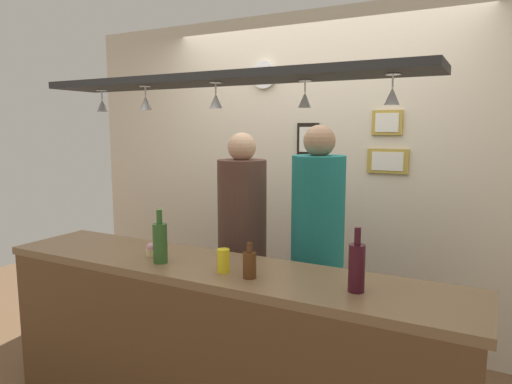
{
  "coord_description": "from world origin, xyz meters",
  "views": [
    {
      "loc": [
        1.31,
        -2.37,
        1.69
      ],
      "look_at": [
        0.0,
        0.1,
        1.3
      ],
      "focal_mm": 32.11,
      "sensor_mm": 36.0,
      "label": 1
    }
  ],
  "objects_px": {
    "person_left_brown_shirt": "(242,228)",
    "picture_frame_upper_small": "(387,123)",
    "bottle_champagne_green": "(160,242)",
    "cupcake": "(151,250)",
    "picture_frame_lower_pair": "(388,161)",
    "bottle_wine_dark_red": "(357,266)",
    "wall_clock": "(264,75)",
    "person_middle_teal_shirt": "(318,232)",
    "bottle_beer_brown_stubby": "(250,264)",
    "picture_frame_crest": "(308,139)",
    "drink_can": "(223,261)"
  },
  "relations": [
    {
      "from": "picture_frame_crest",
      "to": "person_middle_teal_shirt",
      "type": "bearing_deg",
      "value": -63.34
    },
    {
      "from": "person_left_brown_shirt",
      "to": "bottle_beer_brown_stubby",
      "type": "relative_size",
      "value": 9.24
    },
    {
      "from": "person_left_brown_shirt",
      "to": "person_middle_teal_shirt",
      "type": "height_order",
      "value": "person_middle_teal_shirt"
    },
    {
      "from": "bottle_wine_dark_red",
      "to": "wall_clock",
      "type": "relative_size",
      "value": 1.36
    },
    {
      "from": "bottle_wine_dark_red",
      "to": "bottle_champagne_green",
      "type": "relative_size",
      "value": 1.0
    },
    {
      "from": "person_left_brown_shirt",
      "to": "bottle_wine_dark_red",
      "type": "distance_m",
      "value": 1.25
    },
    {
      "from": "bottle_beer_brown_stubby",
      "to": "wall_clock",
      "type": "xyz_separation_m",
      "value": [
        -0.68,
        1.5,
        1.1
      ]
    },
    {
      "from": "drink_can",
      "to": "picture_frame_crest",
      "type": "height_order",
      "value": "picture_frame_crest"
    },
    {
      "from": "person_left_brown_shirt",
      "to": "bottle_champagne_green",
      "type": "distance_m",
      "value": 0.8
    },
    {
      "from": "bottle_champagne_green",
      "to": "bottle_beer_brown_stubby",
      "type": "bearing_deg",
      "value": 0.22
    },
    {
      "from": "person_left_brown_shirt",
      "to": "person_middle_teal_shirt",
      "type": "bearing_deg",
      "value": 0.0
    },
    {
      "from": "picture_frame_lower_pair",
      "to": "wall_clock",
      "type": "distance_m",
      "value": 1.22
    },
    {
      "from": "person_middle_teal_shirt",
      "to": "bottle_wine_dark_red",
      "type": "relative_size",
      "value": 5.71
    },
    {
      "from": "cupcake",
      "to": "picture_frame_crest",
      "type": "bearing_deg",
      "value": 74.11
    },
    {
      "from": "bottle_beer_brown_stubby",
      "to": "picture_frame_upper_small",
      "type": "xyz_separation_m",
      "value": [
        0.32,
        1.5,
        0.71
      ]
    },
    {
      "from": "drink_can",
      "to": "picture_frame_crest",
      "type": "bearing_deg",
      "value": 94.9
    },
    {
      "from": "person_left_brown_shirt",
      "to": "picture_frame_upper_small",
      "type": "xyz_separation_m",
      "value": [
        0.82,
        0.71,
        0.73
      ]
    },
    {
      "from": "bottle_beer_brown_stubby",
      "to": "picture_frame_crest",
      "type": "relative_size",
      "value": 0.69
    },
    {
      "from": "person_middle_teal_shirt",
      "to": "bottle_wine_dark_red",
      "type": "xyz_separation_m",
      "value": [
        0.46,
        -0.73,
        0.04
      ]
    },
    {
      "from": "bottle_champagne_green",
      "to": "drink_can",
      "type": "bearing_deg",
      "value": 2.96
    },
    {
      "from": "picture_frame_lower_pair",
      "to": "picture_frame_upper_small",
      "type": "xyz_separation_m",
      "value": [
        -0.01,
        0.0,
        0.28
      ]
    },
    {
      "from": "person_middle_teal_shirt",
      "to": "cupcake",
      "type": "distance_m",
      "value": 1.05
    },
    {
      "from": "cupcake",
      "to": "wall_clock",
      "type": "bearing_deg",
      "value": 89.4
    },
    {
      "from": "picture_frame_lower_pair",
      "to": "wall_clock",
      "type": "height_order",
      "value": "wall_clock"
    },
    {
      "from": "bottle_champagne_green",
      "to": "drink_can",
      "type": "relative_size",
      "value": 2.46
    },
    {
      "from": "bottle_champagne_green",
      "to": "wall_clock",
      "type": "relative_size",
      "value": 1.36
    },
    {
      "from": "person_left_brown_shirt",
      "to": "bottle_beer_brown_stubby",
      "type": "height_order",
      "value": "person_left_brown_shirt"
    },
    {
      "from": "bottle_wine_dark_red",
      "to": "cupcake",
      "type": "distance_m",
      "value": 1.22
    },
    {
      "from": "person_left_brown_shirt",
      "to": "picture_frame_crest",
      "type": "distance_m",
      "value": 0.95
    },
    {
      "from": "drink_can",
      "to": "wall_clock",
      "type": "xyz_separation_m",
      "value": [
        -0.52,
        1.48,
        1.11
      ]
    },
    {
      "from": "bottle_champagne_green",
      "to": "bottle_beer_brown_stubby",
      "type": "height_order",
      "value": "bottle_champagne_green"
    },
    {
      "from": "person_middle_teal_shirt",
      "to": "picture_frame_crest",
      "type": "bearing_deg",
      "value": 116.66
    },
    {
      "from": "person_middle_teal_shirt",
      "to": "bottle_wine_dark_red",
      "type": "height_order",
      "value": "person_middle_teal_shirt"
    },
    {
      "from": "picture_frame_upper_small",
      "to": "person_middle_teal_shirt",
      "type": "bearing_deg",
      "value": -110.02
    },
    {
      "from": "picture_frame_crest",
      "to": "picture_frame_upper_small",
      "type": "height_order",
      "value": "picture_frame_upper_small"
    },
    {
      "from": "cupcake",
      "to": "picture_frame_upper_small",
      "type": "distance_m",
      "value": 1.9
    },
    {
      "from": "person_left_brown_shirt",
      "to": "picture_frame_lower_pair",
      "type": "relative_size",
      "value": 5.54
    },
    {
      "from": "bottle_wine_dark_red",
      "to": "picture_frame_upper_small",
      "type": "xyz_separation_m",
      "value": [
        -0.2,
        1.44,
        0.66
      ]
    },
    {
      "from": "picture_frame_lower_pair",
      "to": "bottle_champagne_green",
      "type": "bearing_deg",
      "value": -120.94
    },
    {
      "from": "bottle_champagne_green",
      "to": "cupcake",
      "type": "bearing_deg",
      "value": 149.58
    },
    {
      "from": "picture_frame_crest",
      "to": "wall_clock",
      "type": "height_order",
      "value": "wall_clock"
    },
    {
      "from": "bottle_champagne_green",
      "to": "picture_frame_crest",
      "type": "relative_size",
      "value": 1.15
    },
    {
      "from": "person_left_brown_shirt",
      "to": "picture_frame_lower_pair",
      "type": "distance_m",
      "value": 1.18
    },
    {
      "from": "person_left_brown_shirt",
      "to": "bottle_champagne_green",
      "type": "relative_size",
      "value": 5.54
    },
    {
      "from": "bottle_wine_dark_red",
      "to": "drink_can",
      "type": "distance_m",
      "value": 0.69
    },
    {
      "from": "person_middle_teal_shirt",
      "to": "bottle_beer_brown_stubby",
      "type": "height_order",
      "value": "person_middle_teal_shirt"
    },
    {
      "from": "bottle_champagne_green",
      "to": "wall_clock",
      "type": "bearing_deg",
      "value": 94.6
    },
    {
      "from": "cupcake",
      "to": "wall_clock",
      "type": "height_order",
      "value": "wall_clock"
    },
    {
      "from": "picture_frame_upper_small",
      "to": "person_left_brown_shirt",
      "type": "bearing_deg",
      "value": -138.95
    },
    {
      "from": "person_middle_teal_shirt",
      "to": "picture_frame_crest",
      "type": "relative_size",
      "value": 6.59
    }
  ]
}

